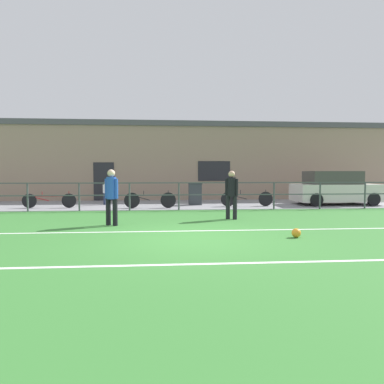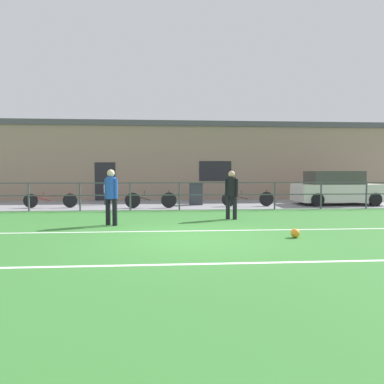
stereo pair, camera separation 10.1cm
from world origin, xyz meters
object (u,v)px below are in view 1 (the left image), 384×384
bicycle_parked_2 (150,200)px  player_striker (111,194)px  soccer_ball_match (296,233)px  parked_car_red (335,189)px  bicycle_parked_1 (49,200)px  trash_bin_0 (195,193)px  spectator_child (106,191)px  player_goalkeeper (232,192)px  bicycle_parked_0 (247,199)px

bicycle_parked_2 → player_striker: bearing=-101.3°
player_striker → soccer_ball_match: size_ratio=7.48×
parked_car_red → bicycle_parked_1: (-13.11, -0.53, -0.43)m
player_striker → trash_bin_0: size_ratio=1.56×
soccer_ball_match → trash_bin_0: bearing=101.4°
spectator_child → bicycle_parked_2: spectator_child is taller
player_striker → trash_bin_0: (3.00, 6.04, -0.38)m
player_striker → bicycle_parked_1: (-3.43, 5.08, -0.59)m
player_goalkeeper → bicycle_parked_0: bearing=-84.1°
player_goalkeeper → bicycle_parked_0: size_ratio=0.67×
player_striker → soccer_ball_match: (4.68, -2.26, -0.82)m
player_goalkeeper → trash_bin_0: player_goalkeeper is taller
player_goalkeeper → soccer_ball_match: 3.51m
trash_bin_0 → player_striker: bearing=-116.4°
bicycle_parked_0 → bicycle_parked_1: (-8.70, -0.00, -0.02)m
bicycle_parked_2 → trash_bin_0: bearing=33.4°
spectator_child → parked_car_red: bearing=-170.9°
soccer_ball_match → bicycle_parked_0: bearing=85.4°
player_striker → spectator_child: (-1.21, 6.36, -0.26)m
bicycle_parked_1 → trash_bin_0: size_ratio=2.17×
player_striker → bicycle_parked_2: 4.79m
player_goalkeeper → bicycle_parked_0: (1.51, 4.05, -0.55)m
bicycle_parked_1 → bicycle_parked_2: bicycle_parked_2 is taller
parked_car_red → bicycle_parked_2: bearing=-173.9°
soccer_ball_match → spectator_child: spectator_child is taller
player_goalkeeper → spectator_child: 7.29m
parked_car_red → bicycle_parked_1: parked_car_red is taller
bicycle_parked_0 → bicycle_parked_2: 4.36m
player_striker → spectator_child: size_ratio=1.43×
player_goalkeeper → bicycle_parked_1: player_goalkeeper is taller
spectator_child → bicycle_parked_2: (2.14, -1.69, -0.30)m
bicycle_parked_1 → player_goalkeeper: bearing=-29.4°
bicycle_parked_1 → bicycle_parked_2: (4.36, -0.41, 0.02)m
bicycle_parked_1 → player_striker: bearing=-56.0°
player_goalkeeper → trash_bin_0: (-0.76, 5.00, -0.36)m
bicycle_parked_1 → bicycle_parked_0: bearing=0.0°
player_goalkeeper → trash_bin_0: size_ratio=1.52×
trash_bin_0 → bicycle_parked_1: bearing=-171.5°
bicycle_parked_2 → soccer_ball_match: bearing=-61.6°
soccer_ball_match → spectator_child: (-5.89, 8.62, 0.56)m
player_striker → soccer_ball_match: 5.26m
bicycle_parked_0 → trash_bin_0: size_ratio=2.26×
bicycle_parked_1 → soccer_ball_match: bearing=-42.2°
spectator_child → bicycle_parked_2: 2.74m
bicycle_parked_0 → trash_bin_0: bearing=157.1°
soccer_ball_match → bicycle_parked_1: bearing=137.8°
spectator_child → bicycle_parked_1: bearing=43.0°
spectator_child → trash_bin_0: (4.21, -0.32, -0.12)m
soccer_ball_match → bicycle_parked_0: bicycle_parked_0 is taller
spectator_child → bicycle_parked_0: size_ratio=0.48×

